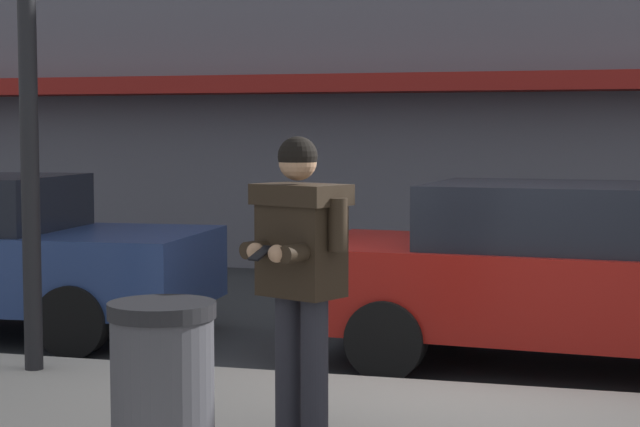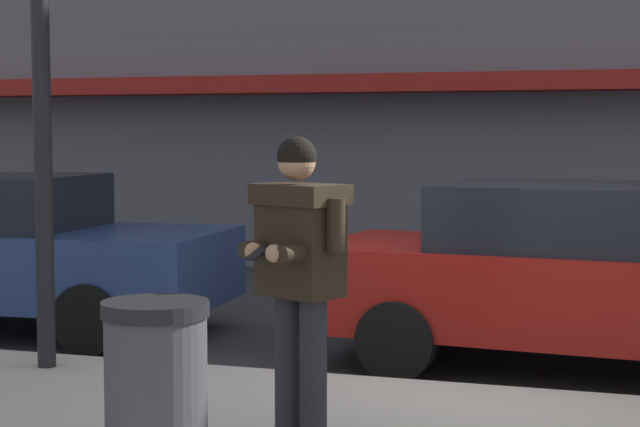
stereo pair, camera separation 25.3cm
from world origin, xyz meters
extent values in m
plane|color=#2B2D30|center=(0.00, 0.00, 0.00)|extent=(80.00, 80.00, 0.00)
cube|color=silver|center=(1.00, 0.05, 0.00)|extent=(28.00, 0.12, 0.01)
cube|color=maroon|center=(1.00, 6.15, 2.60)|extent=(26.60, 0.70, 0.24)
cylinder|color=black|center=(-3.60, 2.11, 0.32)|extent=(0.65, 0.25, 0.64)
cylinder|color=black|center=(-3.50, 0.40, 0.32)|extent=(0.65, 0.25, 0.64)
cube|color=maroon|center=(0.75, 1.05, 0.67)|extent=(4.63, 2.16, 0.70)
cube|color=black|center=(0.57, 1.07, 1.28)|extent=(2.19, 1.79, 0.52)
cylinder|color=black|center=(-0.58, 2.01, 0.32)|extent=(0.66, 0.27, 0.64)
cylinder|color=black|center=(-0.71, 0.31, 0.32)|extent=(0.66, 0.27, 0.64)
cylinder|color=#23232B|center=(-0.64, -2.05, 0.58)|extent=(0.16, 0.16, 0.88)
cylinder|color=#23232B|center=(-0.82, -1.96, 0.58)|extent=(0.16, 0.16, 0.88)
cube|color=black|center=(-0.73, -2.01, 1.34)|extent=(0.54, 0.46, 0.64)
cube|color=black|center=(-0.73, -2.01, 1.61)|extent=(0.61, 0.53, 0.12)
cylinder|color=black|center=(-0.49, -2.12, 1.45)|extent=(0.11, 0.11, 0.30)
cylinder|color=black|center=(-0.66, -2.21, 1.30)|extent=(0.22, 0.31, 0.10)
sphere|color=tan|center=(-0.78, -2.31, 1.30)|extent=(0.10, 0.10, 0.10)
cylinder|color=black|center=(-0.98, -1.89, 1.45)|extent=(0.11, 0.11, 0.30)
cylinder|color=black|center=(-0.93, -2.09, 1.30)|extent=(0.22, 0.31, 0.10)
sphere|color=tan|center=(-0.93, -2.25, 1.30)|extent=(0.10, 0.10, 0.10)
cube|color=black|center=(-0.87, -2.32, 1.30)|extent=(0.13, 0.16, 0.07)
sphere|color=tan|center=(-0.74, -2.03, 1.80)|extent=(0.22, 0.22, 0.22)
sphere|color=black|center=(-0.74, -2.03, 1.83)|extent=(0.23, 0.23, 0.23)
cylinder|color=black|center=(-3.28, -0.65, 2.44)|extent=(0.14, 0.14, 4.60)
cylinder|color=#38383D|center=(-1.17, -2.99, 0.59)|extent=(0.52, 0.52, 0.90)
cylinder|color=black|center=(-1.17, -2.99, 1.08)|extent=(0.55, 0.55, 0.08)
camera|label=1|loc=(0.99, -7.89, 1.98)|focal=60.00mm
camera|label=2|loc=(1.23, -7.82, 1.98)|focal=60.00mm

